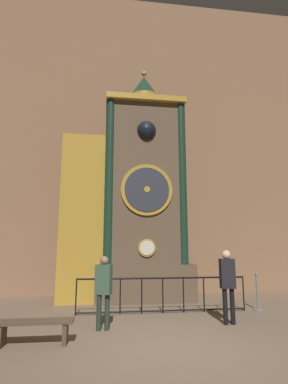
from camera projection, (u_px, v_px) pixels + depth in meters
ground_plane at (173, 351)px, 5.27m from camera, size 28.00×28.00×0.00m
cathedral_back_wall at (134, 135)px, 12.75m from camera, size 24.00×0.32×12.97m
clock_tower at (130, 198)px, 10.75m from camera, size 4.56×1.79×8.57m
railing_fence at (163, 293)px, 8.34m from camera, size 4.78×0.05×0.96m
visitor_near at (104, 285)px, 6.71m from camera, size 0.39×0.32×1.59m
visitor_far at (228, 279)px, 7.22m from camera, size 0.36×0.25×1.72m
stanchion_post at (258, 298)px, 8.70m from camera, size 0.28×0.28×1.05m
visitor_bench at (34, 327)px, 5.62m from camera, size 1.43×0.40×0.44m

